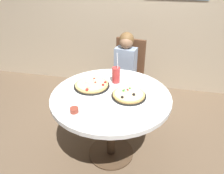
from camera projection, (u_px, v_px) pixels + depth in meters
ground_plane at (111, 153)px, 2.34m from camera, size 8.00×8.00×0.00m
dining_table at (111, 104)px, 2.02m from camera, size 1.10×1.10×0.75m
chair_wooden at (128, 71)px, 2.91m from camera, size 0.47×0.47×0.95m
diner_child at (123, 80)px, 2.78m from camera, size 0.32×0.43×1.08m
pizza_veggie at (129, 95)px, 1.93m from camera, size 0.32×0.32×0.05m
pizza_cheese at (92, 85)px, 2.09m from camera, size 0.35×0.35×0.05m
soda_cup at (116, 75)px, 2.13m from camera, size 0.08×0.08×0.31m
sauce_bowl at (74, 110)px, 1.72m from camera, size 0.07×0.07×0.04m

